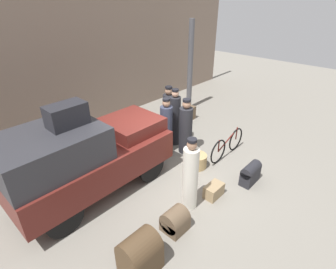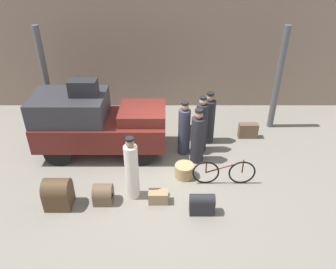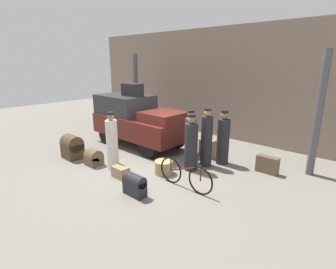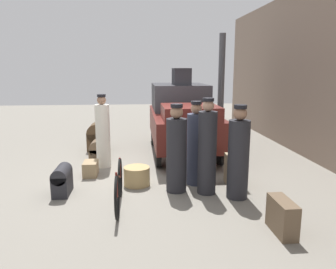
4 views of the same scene
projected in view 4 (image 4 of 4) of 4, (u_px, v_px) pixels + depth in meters
name	position (u px, v px, depth m)	size (l,w,h in m)	color
ground_plane	(158.00, 174.00, 7.38)	(30.00, 30.00, 0.00)	gray
canopy_pillar_left	(221.00, 87.00, 10.95)	(0.21, 0.21, 3.47)	#4C4C51
truck	(182.00, 116.00, 9.16)	(3.81, 1.68, 1.89)	black
bicycle	(119.00, 186.00, 5.59)	(1.68, 0.04, 0.77)	black
wicker_basket	(137.00, 176.00, 6.66)	(0.53, 0.53, 0.38)	tan
porter_lifting_near_truck	(238.00, 156.00, 5.90)	(0.38, 0.38, 1.72)	#232328
porter_standing_middle	(196.00, 147.00, 6.62)	(0.36, 0.36, 1.71)	#33384C
porter_with_bicycle	(176.00, 152.00, 6.23)	(0.39, 0.39, 1.70)	#232328
porter_carrying_trunk	(103.00, 134.00, 7.78)	(0.34, 0.34, 1.75)	silver
conductor_in_dark_uniform	(207.00, 150.00, 6.11)	(0.35, 0.35, 1.82)	#232328
trunk_wicker_pale	(91.00, 169.00, 7.26)	(0.49, 0.30, 0.32)	#937A56
suitcase_black_upright	(235.00, 170.00, 6.66)	(0.52, 0.31, 0.62)	#9E8966
trunk_large_brown	(97.00, 137.00, 9.58)	(0.63, 0.55, 0.79)	#4C3823
trunk_umber_medium	(282.00, 217.00, 4.69)	(0.63, 0.24, 0.50)	brown
suitcase_tan_flat	(98.00, 150.00, 8.59)	(0.47, 0.45, 0.51)	brown
trunk_barrel_dark	(62.00, 179.00, 6.16)	(0.60, 0.29, 0.55)	#232328
trunk_on_truck_roof	(181.00, 77.00, 9.15)	(0.78, 0.46, 0.46)	#232328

